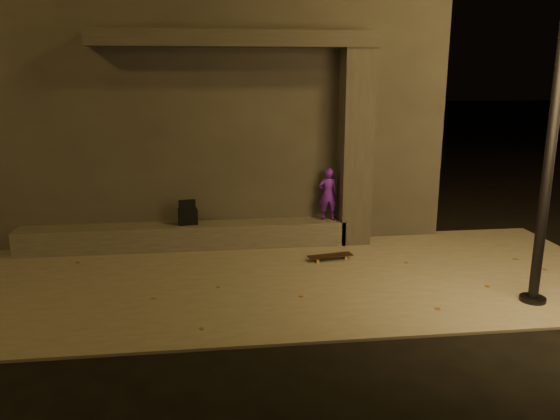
{
  "coord_description": "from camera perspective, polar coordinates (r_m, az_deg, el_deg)",
  "views": [
    {
      "loc": [
        -0.95,
        -6.12,
        3.17
      ],
      "look_at": [
        0.07,
        2.0,
        1.14
      ],
      "focal_mm": 35.0,
      "sensor_mm": 36.0,
      "label": 1
    }
  ],
  "objects": [
    {
      "name": "ground",
      "position": [
        6.96,
        1.55,
        -13.22
      ],
      "size": [
        120.0,
        120.0,
        0.0
      ],
      "primitive_type": "plane",
      "color": "black",
      "rests_on": "ground"
    },
    {
      "name": "sidewalk",
      "position": [
        8.76,
        -0.44,
        -7.17
      ],
      "size": [
        11.0,
        4.4,
        0.04
      ],
      "primitive_type": "cube",
      "color": "slate",
      "rests_on": "ground"
    },
    {
      "name": "building",
      "position": [
        12.62,
        -7.52,
        11.25
      ],
      "size": [
        9.0,
        5.1,
        5.22
      ],
      "color": "#3A3634",
      "rests_on": "ground"
    },
    {
      "name": "ledge",
      "position": [
        10.3,
        -9.92,
        -2.68
      ],
      "size": [
        6.0,
        0.55,
        0.45
      ],
      "primitive_type": "cube",
      "color": "#4A4743",
      "rests_on": "sidewalk"
    },
    {
      "name": "column",
      "position": [
        10.3,
        7.87,
        6.37
      ],
      "size": [
        0.55,
        0.55,
        3.6
      ],
      "primitive_type": "cube",
      "color": "#3A3634",
      "rests_on": "sidewalk"
    },
    {
      "name": "canopy",
      "position": [
        9.94,
        -4.76,
        17.39
      ],
      "size": [
        5.0,
        0.7,
        0.28
      ],
      "primitive_type": "cube",
      "color": "#3A3634",
      "rests_on": "column"
    },
    {
      "name": "skateboarder",
      "position": [
        10.33,
        5.03,
        1.66
      ],
      "size": [
        0.36,
        0.24,
        0.99
      ],
      "primitive_type": "imported",
      "rotation": [
        0.0,
        0.0,
        3.14
      ],
      "color": "#5B1CBB",
      "rests_on": "ledge"
    },
    {
      "name": "backpack",
      "position": [
        10.19,
        -9.62,
        -0.56
      ],
      "size": [
        0.37,
        0.27,
        0.48
      ],
      "rotation": [
        0.0,
        0.0,
        0.14
      ],
      "color": "black",
      "rests_on": "ledge"
    },
    {
      "name": "skateboard",
      "position": [
        9.56,
        5.27,
        -4.81
      ],
      "size": [
        0.81,
        0.34,
        0.09
      ],
      "rotation": [
        0.0,
        0.0,
        0.18
      ],
      "color": "black",
      "rests_on": "sidewalk"
    }
  ]
}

